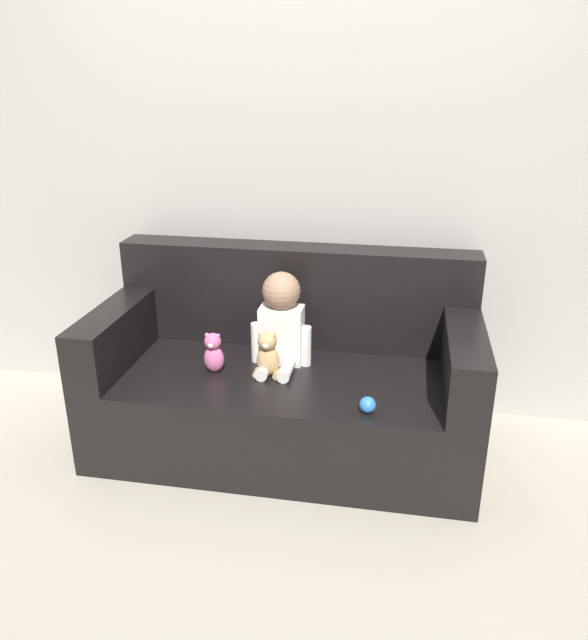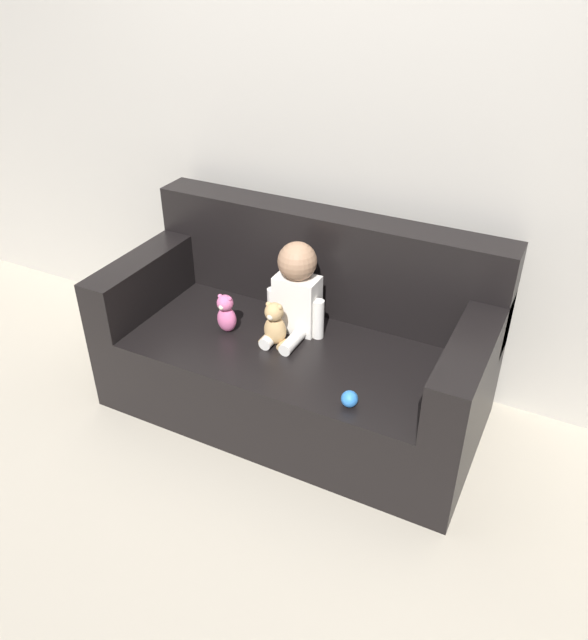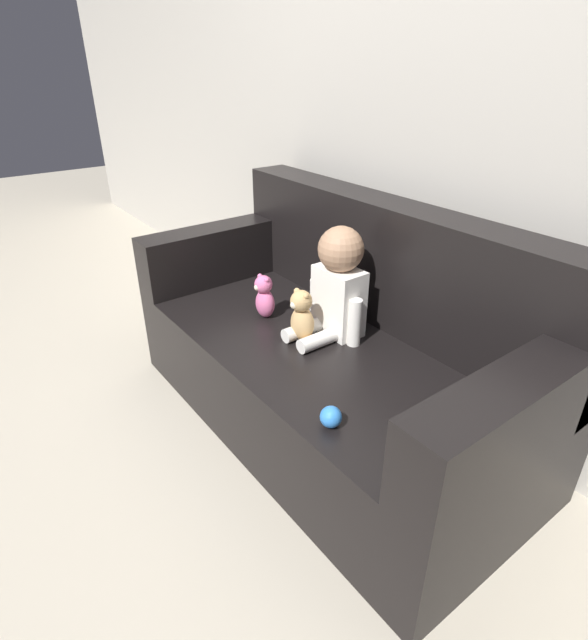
# 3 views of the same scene
# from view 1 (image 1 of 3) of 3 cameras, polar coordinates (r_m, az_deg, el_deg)

# --- Properties ---
(ground_plane) EXTENTS (12.00, 12.00, 0.00)m
(ground_plane) POSITION_cam_1_polar(r_m,az_deg,el_deg) (3.01, -0.83, -11.24)
(ground_plane) COLOR #B7AD99
(wall_back) EXTENTS (8.00, 0.05, 2.60)m
(wall_back) POSITION_cam_1_polar(r_m,az_deg,el_deg) (3.03, 0.91, 15.34)
(wall_back) COLOR #ADA89E
(wall_back) RESTS_ON ground_plane
(couch) EXTENTS (1.70, 0.82, 0.88)m
(couch) POSITION_cam_1_polar(r_m,az_deg,el_deg) (2.91, -0.63, -5.43)
(couch) COLOR black
(couch) RESTS_ON ground_plane
(person_baby) EXTENTS (0.28, 0.31, 0.43)m
(person_baby) POSITION_cam_1_polar(r_m,az_deg,el_deg) (2.80, -1.19, -0.14)
(person_baby) COLOR white
(person_baby) RESTS_ON couch
(teddy_bear_brown) EXTENTS (0.12, 0.10, 0.21)m
(teddy_bear_brown) POSITION_cam_1_polar(r_m,az_deg,el_deg) (2.72, -2.42, -3.25)
(teddy_bear_brown) COLOR tan
(teddy_bear_brown) RESTS_ON couch
(plush_toy_side) EXTENTS (0.09, 0.09, 0.19)m
(plush_toy_side) POSITION_cam_1_polar(r_m,az_deg,el_deg) (2.78, -7.37, -2.99)
(plush_toy_side) COLOR #DB6699
(plush_toy_side) RESTS_ON couch
(toy_ball) EXTENTS (0.07, 0.07, 0.07)m
(toy_ball) POSITION_cam_1_polar(r_m,az_deg,el_deg) (2.48, 6.75, -7.71)
(toy_ball) COLOR #337FDB
(toy_ball) RESTS_ON couch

